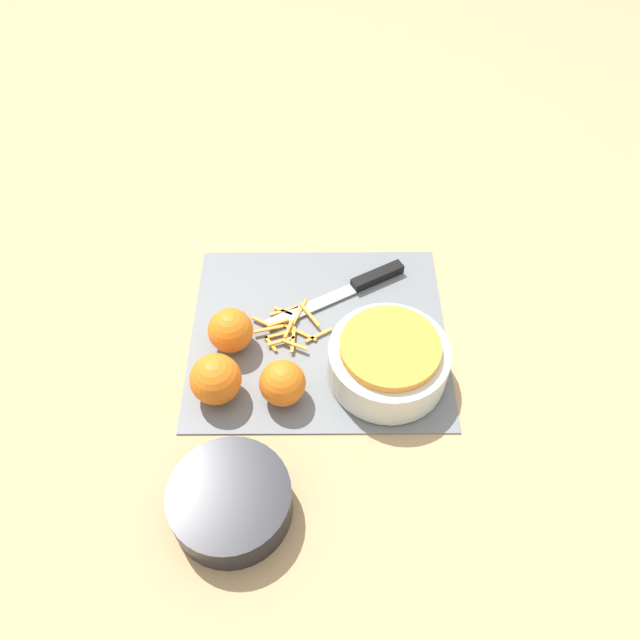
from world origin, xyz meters
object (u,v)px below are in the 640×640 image
Objects in this scene: bowl_speckled at (390,360)px; orange_right at (232,330)px; knife at (362,284)px; orange_left at (284,383)px; bowl_dark at (233,501)px; orange_back at (217,379)px.

bowl_speckled is 2.56× the size of orange_right.
knife is at bearing -149.62° from orange_right.
orange_left is 0.97× the size of orange_right.
knife is at bearing -80.04° from bowl_speckled.
orange_right is (0.02, -0.27, 0.01)m from bowl_dark.
orange_left is (0.12, 0.22, 0.03)m from knife.
bowl_dark is 0.18m from orange_back.
knife is 3.13× the size of orange_back.
bowl_dark is at bearing 70.30° from orange_left.
orange_right reaches higher than orange_left.
orange_back is at bearing 14.83° from knife.
bowl_speckled reaches higher than orange_left.
orange_back is at bearing -2.75° from orange_left.
orange_right reaches higher than knife.
bowl_speckled is 0.18m from knife.
orange_back is (0.01, 0.09, 0.00)m from orange_right.
orange_left is 0.13m from orange_right.
orange_back is (0.25, 0.03, 0.00)m from bowl_speckled.
orange_back reaches higher than orange_right.
bowl_dark is 2.33× the size of orange_left.
orange_back is (0.10, -0.00, 0.00)m from orange_left.
orange_left reaches higher than bowl_dark.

